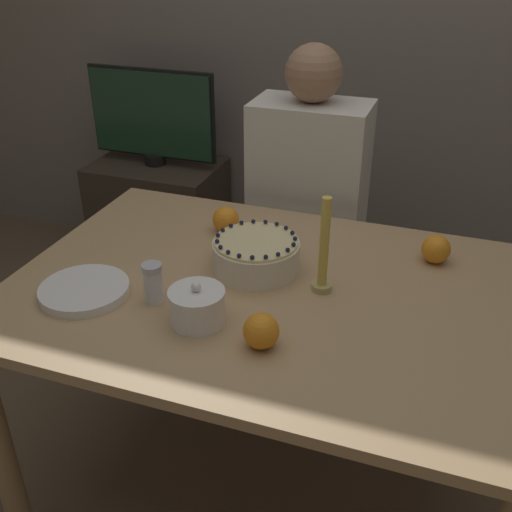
{
  "coord_description": "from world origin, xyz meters",
  "views": [
    {
      "loc": [
        0.41,
        -1.27,
        1.59
      ],
      "look_at": [
        -0.07,
        0.08,
        0.79
      ],
      "focal_mm": 42.0,
      "sensor_mm": 36.0,
      "label": 1
    }
  ],
  "objects_px": {
    "person_man_blue_shirt": "(306,240)",
    "sugar_bowl": "(197,306)",
    "candle": "(324,254)",
    "cake": "(256,255)",
    "tv_monitor": "(152,116)",
    "sugar_shaker": "(153,283)"
  },
  "relations": [
    {
      "from": "person_man_blue_shirt",
      "to": "sugar_bowl",
      "type": "bearing_deg",
      "value": 87.58
    },
    {
      "from": "candle",
      "to": "person_man_blue_shirt",
      "type": "height_order",
      "value": "person_man_blue_shirt"
    },
    {
      "from": "cake",
      "to": "candle",
      "type": "height_order",
      "value": "candle"
    },
    {
      "from": "sugar_bowl",
      "to": "tv_monitor",
      "type": "relative_size",
      "value": 0.22
    },
    {
      "from": "cake",
      "to": "sugar_bowl",
      "type": "distance_m",
      "value": 0.29
    },
    {
      "from": "candle",
      "to": "tv_monitor",
      "type": "distance_m",
      "value": 1.56
    },
    {
      "from": "sugar_shaker",
      "to": "tv_monitor",
      "type": "xyz_separation_m",
      "value": [
        -0.7,
        1.31,
        -0.0
      ]
    },
    {
      "from": "sugar_shaker",
      "to": "tv_monitor",
      "type": "height_order",
      "value": "tv_monitor"
    },
    {
      "from": "tv_monitor",
      "to": "person_man_blue_shirt",
      "type": "bearing_deg",
      "value": -28.5
    },
    {
      "from": "cake",
      "to": "tv_monitor",
      "type": "distance_m",
      "value": 1.39
    },
    {
      "from": "sugar_bowl",
      "to": "sugar_shaker",
      "type": "distance_m",
      "value": 0.15
    },
    {
      "from": "candle",
      "to": "sugar_bowl",
      "type": "bearing_deg",
      "value": -135.72
    },
    {
      "from": "sugar_bowl",
      "to": "sugar_shaker",
      "type": "bearing_deg",
      "value": 161.93
    },
    {
      "from": "cake",
      "to": "person_man_blue_shirt",
      "type": "xyz_separation_m",
      "value": [
        -0.01,
        0.59,
        -0.25
      ]
    },
    {
      "from": "sugar_bowl",
      "to": "tv_monitor",
      "type": "bearing_deg",
      "value": 121.89
    },
    {
      "from": "candle",
      "to": "person_man_blue_shirt",
      "type": "relative_size",
      "value": 0.21
    },
    {
      "from": "sugar_shaker",
      "to": "tv_monitor",
      "type": "bearing_deg",
      "value": 118.23
    },
    {
      "from": "sugar_shaker",
      "to": "tv_monitor",
      "type": "relative_size",
      "value": 0.17
    },
    {
      "from": "sugar_bowl",
      "to": "person_man_blue_shirt",
      "type": "relative_size",
      "value": 0.11
    },
    {
      "from": "cake",
      "to": "candle",
      "type": "xyz_separation_m",
      "value": [
        0.2,
        -0.04,
        0.06
      ]
    },
    {
      "from": "candle",
      "to": "tv_monitor",
      "type": "bearing_deg",
      "value": 134.25
    },
    {
      "from": "candle",
      "to": "tv_monitor",
      "type": "height_order",
      "value": "tv_monitor"
    }
  ]
}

